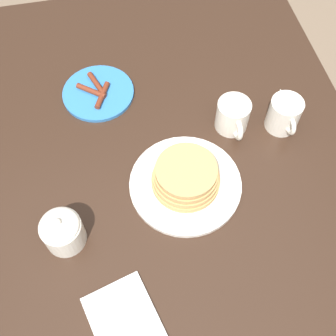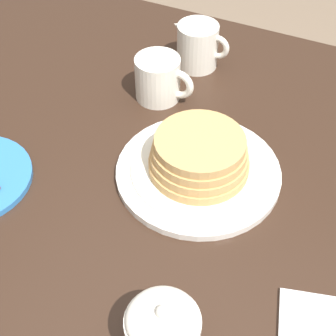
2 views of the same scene
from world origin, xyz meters
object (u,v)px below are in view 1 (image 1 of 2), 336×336
at_px(side_plate_bacon, 98,93).
at_px(creamer_pitcher, 284,113).
at_px(sugar_bowl, 62,231).
at_px(pancake_plate, 186,179).
at_px(napkin, 128,328).
at_px(coffee_mug, 233,116).

height_order(side_plate_bacon, creamer_pitcher, creamer_pitcher).
xyz_separation_m(side_plate_bacon, sugar_bowl, (0.38, -0.12, 0.04)).
xyz_separation_m(pancake_plate, side_plate_bacon, (-0.31, -0.16, -0.02)).
xyz_separation_m(side_plate_bacon, napkin, (0.59, -0.02, -0.00)).
xyz_separation_m(creamer_pitcher, napkin, (0.40, -0.45, -0.04)).
distance_m(pancake_plate, side_plate_bacon, 0.35).
height_order(sugar_bowl, napkin, sugar_bowl).
distance_m(sugar_bowl, napkin, 0.23).
bearing_deg(napkin, side_plate_bacon, 178.33).
bearing_deg(creamer_pitcher, napkin, -48.32).
xyz_separation_m(sugar_bowl, napkin, (0.21, 0.10, -0.04)).
relative_size(side_plate_bacon, creamer_pitcher, 1.58).
relative_size(pancake_plate, napkin, 1.21).
relative_size(pancake_plate, creamer_pitcher, 2.17).
bearing_deg(napkin, pancake_plate, 147.55).
bearing_deg(napkin, sugar_bowl, -154.53).
bearing_deg(pancake_plate, creamer_pitcher, 113.74).
bearing_deg(sugar_bowl, pancake_plate, 104.79).
bearing_deg(creamer_pitcher, pancake_plate, -66.26).
distance_m(side_plate_bacon, coffee_mug, 0.36).
xyz_separation_m(pancake_plate, coffee_mug, (-0.14, 0.15, 0.01)).
bearing_deg(napkin, creamer_pitcher, 131.68).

